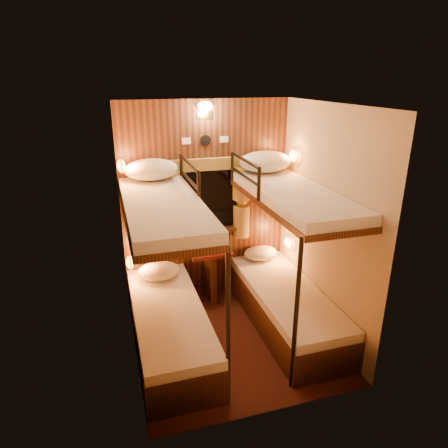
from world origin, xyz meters
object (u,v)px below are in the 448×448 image
object	(u,v)px
table	(211,268)
bottle_right	(222,243)
bunk_left	(168,298)
bottle_left	(206,241)
bunk_right	(287,280)

from	to	relation	value
table	bottle_right	world-z (taller)	bottle_right
table	bunk_left	bearing A→B (deg)	-129.67
table	bottle_left	bearing A→B (deg)	137.64
bunk_right	bottle_right	bearing A→B (deg)	125.44
bunk_right	bottle_right	distance (m)	0.92
bunk_left	table	size ratio (longest dim) A/B	2.90
bottle_right	bunk_right	bearing A→B (deg)	-54.56
bunk_right	bottle_right	world-z (taller)	bunk_right
table	bottle_right	bearing A→B (deg)	-22.18
bottle_right	bunk_left	bearing A→B (deg)	-136.86
table	bottle_right	xyz separation A→B (m)	(0.13, -0.05, 0.35)
bunk_left	bottle_right	xyz separation A→B (m)	(0.78, 0.73, 0.20)
bunk_right	table	size ratio (longest dim) A/B	2.90
bunk_left	bunk_right	xyz separation A→B (m)	(1.30, 0.00, 0.00)
bottle_left	bunk_right	bearing A→B (deg)	-49.87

